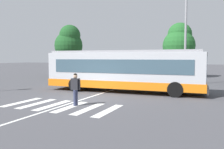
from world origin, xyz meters
TOP-DOWN VIEW (x-y plane):
  - ground_plane at (0.00, 0.00)m, footprint 160.00×160.00m
  - city_transit_bus at (1.16, 3.89)m, footprint 11.75×3.03m
  - pedestrian_crossing_street at (0.63, -1.91)m, footprint 0.58×0.30m
  - parked_car_red at (-5.65, 12.96)m, footprint 1.90×4.51m
  - parked_car_white at (-3.08, 12.89)m, footprint 1.94×4.53m
  - parked_car_teal at (-0.23, 13.17)m, footprint 2.03×4.58m
  - parked_car_champagne at (2.20, 13.16)m, footprint 2.01×4.57m
  - twin_arm_street_lamp at (4.85, 10.03)m, footprint 4.26×0.32m
  - background_tree_left at (-10.64, 14.38)m, footprint 3.75×3.75m
  - background_tree_right at (3.18, 18.30)m, footprint 4.03×4.03m
  - crosswalk_painted_stripes at (0.01, -2.30)m, footprint 5.86×2.90m
  - lane_center_line at (0.03, 2.00)m, footprint 0.16×24.00m

SIDE VIEW (x-z plane):
  - ground_plane at x=0.00m, z-range 0.00..0.00m
  - lane_center_line at x=0.03m, z-range 0.00..0.01m
  - crosswalk_painted_stripes at x=0.01m, z-range 0.00..0.01m
  - parked_car_red at x=-5.65m, z-range 0.09..1.44m
  - parked_car_white at x=-3.08m, z-range 0.09..1.44m
  - parked_car_teal at x=-0.23m, z-range 0.09..1.44m
  - parked_car_champagne at x=2.20m, z-range 0.09..1.44m
  - pedestrian_crossing_street at x=0.63m, z-range 0.11..1.83m
  - city_transit_bus at x=1.16m, z-range 0.06..3.12m
  - background_tree_right at x=3.18m, z-range 0.95..7.89m
  - background_tree_left at x=-10.64m, z-range 1.10..7.97m
  - twin_arm_street_lamp at x=4.85m, z-range 1.05..10.84m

